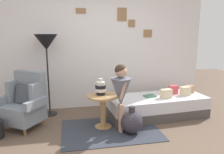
# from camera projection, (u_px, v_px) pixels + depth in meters

# --- Properties ---
(ground_plane) EXTENTS (12.00, 12.00, 0.00)m
(ground_plane) POSITION_uv_depth(u_px,v_px,m) (115.00, 148.00, 3.25)
(ground_plane) COLOR brown
(gallery_wall) EXTENTS (4.80, 0.12, 2.60)m
(gallery_wall) POSITION_uv_depth(u_px,v_px,m) (96.00, 48.00, 4.86)
(gallery_wall) COLOR silver
(gallery_wall) RESTS_ON ground
(rug) EXTENTS (1.63, 1.16, 0.01)m
(rug) POSITION_uv_depth(u_px,v_px,m) (110.00, 130.00, 3.82)
(rug) COLOR #333842
(rug) RESTS_ON ground
(armchair) EXTENTS (0.90, 0.85, 0.97)m
(armchair) POSITION_uv_depth(u_px,v_px,m) (25.00, 102.00, 3.90)
(armchair) COLOR olive
(armchair) RESTS_ON ground
(daybed) EXTENTS (1.96, 0.95, 0.40)m
(daybed) POSITION_uv_depth(u_px,v_px,m) (157.00, 106.00, 4.45)
(daybed) COLOR #4C4742
(daybed) RESTS_ON ground
(pillow_head) EXTENTS (0.18, 0.13, 0.15)m
(pillow_head) POSITION_uv_depth(u_px,v_px,m) (189.00, 89.00, 4.67)
(pillow_head) COLOR tan
(pillow_head) RESTS_ON daybed
(pillow_mid) EXTENTS (0.19, 0.13, 0.17)m
(pillow_mid) POSITION_uv_depth(u_px,v_px,m) (185.00, 91.00, 4.49)
(pillow_mid) COLOR beige
(pillow_mid) RESTS_ON daybed
(pillow_back) EXTENTS (0.17, 0.13, 0.17)m
(pillow_back) POSITION_uv_depth(u_px,v_px,m) (173.00, 90.00, 4.59)
(pillow_back) COLOR #D64C56
(pillow_back) RESTS_ON daybed
(pillow_extra) EXTENTS (0.22, 0.14, 0.17)m
(pillow_extra) POSITION_uv_depth(u_px,v_px,m) (166.00, 93.00, 4.30)
(pillow_extra) COLOR beige
(pillow_extra) RESTS_ON daybed
(side_table) EXTENTS (0.53, 0.53, 0.58)m
(side_table) POSITION_uv_depth(u_px,v_px,m) (103.00, 105.00, 3.87)
(side_table) COLOR tan
(side_table) RESTS_ON ground
(vase_striped) EXTENTS (0.18, 0.18, 0.28)m
(vase_striped) POSITION_uv_depth(u_px,v_px,m) (101.00, 88.00, 3.85)
(vase_striped) COLOR black
(vase_striped) RESTS_ON side_table
(floor_lamp) EXTENTS (0.44, 0.44, 1.60)m
(floor_lamp) POSITION_uv_depth(u_px,v_px,m) (46.00, 45.00, 4.28)
(floor_lamp) COLOR black
(floor_lamp) RESTS_ON ground
(person_child) EXTENTS (0.34, 0.34, 1.14)m
(person_child) POSITION_uv_depth(u_px,v_px,m) (121.00, 89.00, 3.64)
(person_child) COLOR tan
(person_child) RESTS_ON ground
(book_on_daybed) EXTENTS (0.25, 0.21, 0.03)m
(book_on_daybed) POSITION_uv_depth(u_px,v_px,m) (150.00, 96.00, 4.38)
(book_on_daybed) COLOR #46775F
(book_on_daybed) RESTS_ON daybed
(demijohn_near) EXTENTS (0.37, 0.37, 0.46)m
(demijohn_near) POSITION_uv_depth(u_px,v_px,m) (132.00, 122.00, 3.68)
(demijohn_near) COLOR #332D38
(demijohn_near) RESTS_ON ground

